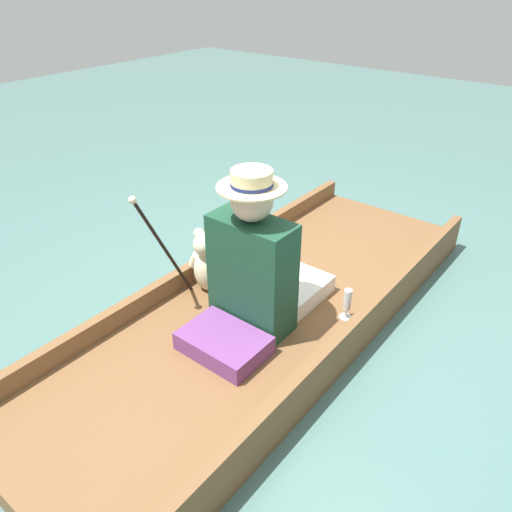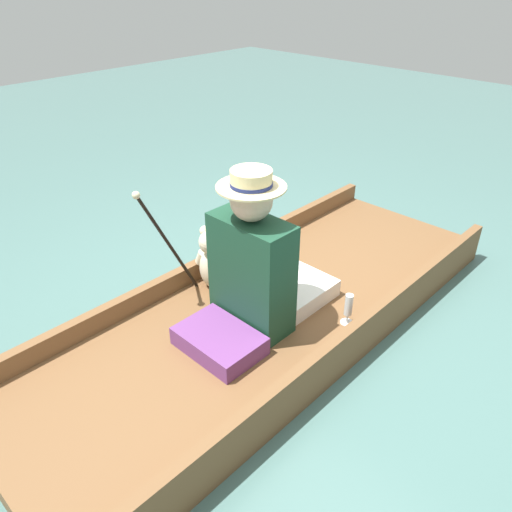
{
  "view_description": "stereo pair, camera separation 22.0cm",
  "coord_description": "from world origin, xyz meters",
  "px_view_note": "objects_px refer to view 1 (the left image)",
  "views": [
    {
      "loc": [
        1.47,
        -1.98,
        1.97
      ],
      "look_at": [
        0.03,
        -0.16,
        0.58
      ],
      "focal_mm": 35.0,
      "sensor_mm": 36.0,
      "label": 1
    },
    {
      "loc": [
        1.63,
        -1.83,
        1.97
      ],
      "look_at": [
        0.03,
        -0.16,
        0.58
      ],
      "focal_mm": 35.0,
      "sensor_mm": 36.0,
      "label": 2
    }
  ],
  "objects_px": {
    "seated_person": "(260,266)",
    "wine_glass": "(347,302)",
    "teddy_bear": "(207,263)",
    "walking_cane": "(159,240)"
  },
  "relations": [
    {
      "from": "wine_glass",
      "to": "walking_cane",
      "type": "xyz_separation_m",
      "value": [
        -0.92,
        -0.57,
        0.34
      ]
    },
    {
      "from": "teddy_bear",
      "to": "wine_glass",
      "type": "distance_m",
      "value": 0.88
    },
    {
      "from": "seated_person",
      "to": "teddy_bear",
      "type": "distance_m",
      "value": 0.46
    },
    {
      "from": "wine_glass",
      "to": "teddy_bear",
      "type": "bearing_deg",
      "value": -161.38
    },
    {
      "from": "seated_person",
      "to": "wine_glass",
      "type": "relative_size",
      "value": 4.76
    },
    {
      "from": "seated_person",
      "to": "teddy_bear",
      "type": "relative_size",
      "value": 2.22
    },
    {
      "from": "seated_person",
      "to": "walking_cane",
      "type": "bearing_deg",
      "value": -145.42
    },
    {
      "from": "seated_person",
      "to": "teddy_bear",
      "type": "height_order",
      "value": "seated_person"
    },
    {
      "from": "wine_glass",
      "to": "walking_cane",
      "type": "distance_m",
      "value": 1.13
    },
    {
      "from": "seated_person",
      "to": "wine_glass",
      "type": "xyz_separation_m",
      "value": [
        0.4,
        0.3,
        -0.24
      ]
    }
  ]
}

